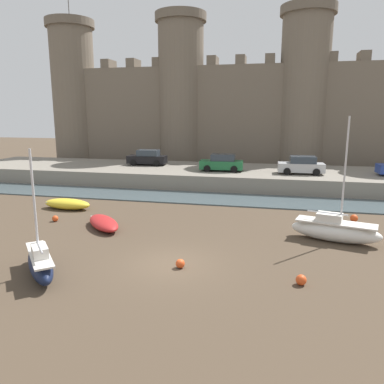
{
  "coord_description": "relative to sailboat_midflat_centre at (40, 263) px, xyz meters",
  "views": [
    {
      "loc": [
        4.59,
        -15.85,
        6.93
      ],
      "look_at": [
        -0.04,
        4.62,
        2.5
      ],
      "focal_mm": 35.0,
      "sensor_mm": 36.0,
      "label": 1
    }
  ],
  "objects": [
    {
      "name": "castle",
      "position": [
        5.16,
        33.29,
        7.59
      ],
      "size": [
        50.31,
        6.19,
        21.66
      ],
      "color": "#706354",
      "rests_on": "ground"
    },
    {
      "name": "mooring_buoy_near_channel",
      "position": [
        10.98,
        1.57,
        -0.39
      ],
      "size": [
        0.44,
        0.44,
        0.44
      ],
      "primitive_type": "sphere",
      "color": "#E04C1E",
      "rests_on": "ground"
    },
    {
      "name": "rowboat_foreground_right",
      "position": [
        -5.13,
        10.73,
        -0.21
      ],
      "size": [
        3.74,
        1.62,
        0.77
      ],
      "color": "yellow",
      "rests_on": "ground"
    },
    {
      "name": "ground_plane",
      "position": [
        5.16,
        2.51,
        -0.61
      ],
      "size": [
        160.0,
        160.0,
        0.0
      ],
      "primitive_type": "plane",
      "color": "#4C3D2D"
    },
    {
      "name": "car_quay_east",
      "position": [
        -3.75,
        24.62,
        1.64
      ],
      "size": [
        4.17,
        2.02,
        1.62
      ],
      "color": "black",
      "rests_on": "quay_road"
    },
    {
      "name": "quay_road",
      "position": [
        5.16,
        23.56,
        0.12
      ],
      "size": [
        56.12,
        10.0,
        1.47
      ],
      "primitive_type": "cube",
      "color": "gray",
      "rests_on": "ground"
    },
    {
      "name": "sailboat_near_channel_left",
      "position": [
        13.07,
        7.58,
        0.04
      ],
      "size": [
        4.94,
        2.56,
        6.8
      ],
      "color": "silver",
      "rests_on": "ground"
    },
    {
      "name": "mooring_buoy_mid_mud",
      "position": [
        -4.16,
        7.63,
        -0.41
      ],
      "size": [
        0.4,
        0.4,
        0.4
      ],
      "primitive_type": "sphere",
      "color": "#E04C1E",
      "rests_on": "ground"
    },
    {
      "name": "rowboat_near_channel_right",
      "position": [
        -0.42,
        6.99,
        -0.27
      ],
      "size": [
        3.53,
        3.68,
        0.66
      ],
      "color": "red",
      "rests_on": "ground"
    },
    {
      "name": "mooring_buoy_near_shore",
      "position": [
        14.86,
        11.81,
        -0.37
      ],
      "size": [
        0.49,
        0.49,
        0.49
      ],
      "primitive_type": "sphere",
      "color": "#E04C1E",
      "rests_on": "ground"
    },
    {
      "name": "mooring_buoy_off_centre",
      "position": [
        5.69,
        2.15,
        -0.4
      ],
      "size": [
        0.42,
        0.42,
        0.42
      ],
      "primitive_type": "sphere",
      "color": "#E04C1E",
      "rests_on": "ground"
    },
    {
      "name": "car_quay_centre_west",
      "position": [
        12.03,
        21.98,
        1.64
      ],
      "size": [
        4.17,
        2.02,
        1.62
      ],
      "color": "#B2B5B7",
      "rests_on": "quay_road"
    },
    {
      "name": "sailboat_midflat_centre",
      "position": [
        0.0,
        0.0,
        0.0
      ],
      "size": [
        3.33,
        3.61,
        5.51
      ],
      "color": "#141E3D",
      "rests_on": "ground"
    },
    {
      "name": "car_quay_west",
      "position": [
        4.67,
        22.14,
        1.64
      ],
      "size": [
        4.17,
        2.02,
        1.62
      ],
      "color": "#1E6638",
      "rests_on": "quay_road"
    },
    {
      "name": "water_channel",
      "position": [
        5.16,
        16.31,
        -0.56
      ],
      "size": [
        80.0,
        4.5,
        0.1
      ],
      "primitive_type": "cube",
      "color": "#47565B",
      "rests_on": "ground"
    }
  ]
}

